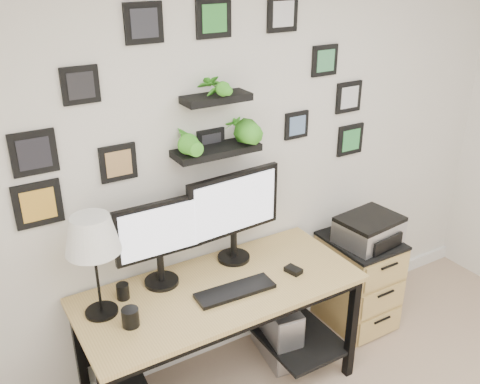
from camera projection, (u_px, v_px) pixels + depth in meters
room at (252, 326)px, 3.77m from camera, size 4.00×4.00×4.00m
desk at (223, 300)px, 3.09m from camera, size 1.60×0.70×0.75m
monitor_left at (159, 238)px, 2.91m from camera, size 0.50×0.20×0.51m
monitor_right at (234, 210)px, 3.13m from camera, size 0.61×0.21×0.57m
keyboard at (235, 291)px, 2.95m from camera, size 0.45×0.16×0.02m
mouse at (293, 270)px, 3.13m from camera, size 0.09×0.11×0.03m
table_lamp at (92, 237)px, 2.60m from camera, size 0.28×0.28×0.56m
mug at (130, 317)px, 2.67m from camera, size 0.09×0.09×0.10m
pen_cup at (123, 291)px, 2.88m from camera, size 0.07×0.07×0.09m
pc_tower_grey at (277, 329)px, 3.50m from camera, size 0.25×0.44×0.42m
file_cabinet at (358, 281)px, 3.79m from camera, size 0.43×0.53×0.67m
printer at (369, 230)px, 3.58m from camera, size 0.43×0.36×0.18m
wall_decor at (215, 114)px, 2.93m from camera, size 2.26×0.18×1.06m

